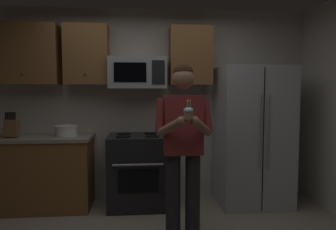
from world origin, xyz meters
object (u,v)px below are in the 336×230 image
object	(u,v)px
oven_range	(138,171)
cupcake	(188,113)
microwave	(138,73)
knife_block	(11,128)
refrigerator	(253,136)
person	(183,141)
bowl_large_white	(66,130)

from	to	relation	value
oven_range	cupcake	world-z (taller)	cupcake
microwave	knife_block	bearing A→B (deg)	-174.49
refrigerator	person	bearing A→B (deg)	-138.57
refrigerator	bowl_large_white	distance (m)	2.40
oven_range	bowl_large_white	size ratio (longest dim) A/B	3.22
refrigerator	knife_block	bearing A→B (deg)	179.82
microwave	person	world-z (taller)	microwave
bowl_large_white	knife_block	bearing A→B (deg)	-174.23
oven_range	knife_block	xyz separation A→B (m)	(-1.55, -0.03, 0.58)
refrigerator	person	xyz separation A→B (m)	(-1.05, -0.93, 0.10)
refrigerator	person	distance (m)	1.40
bowl_large_white	person	size ratio (longest dim) A/B	0.16
refrigerator	bowl_large_white	xyz separation A→B (m)	(-2.40, 0.07, 0.09)
knife_block	person	distance (m)	2.20
oven_range	person	distance (m)	1.19
oven_range	person	world-z (taller)	person
microwave	cupcake	xyz separation A→B (m)	(0.45, -1.41, -0.43)
oven_range	person	bearing A→B (deg)	-64.95
bowl_large_white	oven_range	bearing A→B (deg)	-2.25
oven_range	refrigerator	size ratio (longest dim) A/B	0.52
microwave	cupcake	size ratio (longest dim) A/B	4.26
microwave	refrigerator	size ratio (longest dim) A/B	0.41
refrigerator	knife_block	xyz separation A→B (m)	(-3.05, 0.01, 0.14)
bowl_large_white	cupcake	xyz separation A→B (m)	(1.35, -1.33, 0.30)
knife_block	cupcake	world-z (taller)	cupcake
microwave	person	bearing A→B (deg)	-67.42
bowl_large_white	person	xyz separation A→B (m)	(1.35, -1.00, 0.00)
microwave	knife_block	xyz separation A→B (m)	(-1.55, -0.15, -0.68)
oven_range	bowl_large_white	world-z (taller)	bowl_large_white
oven_range	refrigerator	distance (m)	1.56
bowl_large_white	cupcake	world-z (taller)	cupcake
microwave	person	xyz separation A→B (m)	(0.45, -1.08, -0.72)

